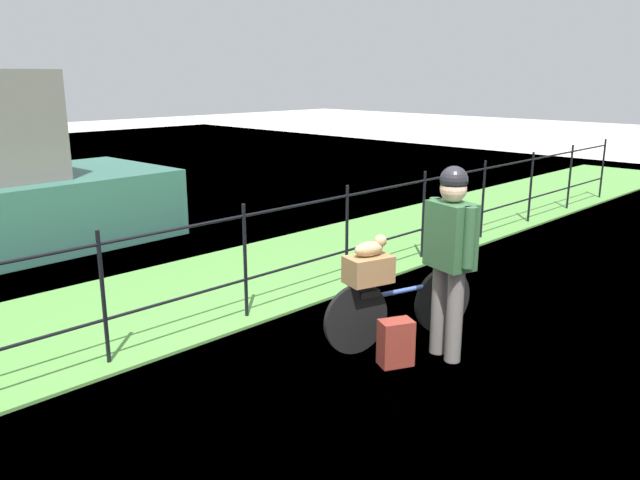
% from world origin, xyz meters
% --- Properties ---
extents(ground_plane, '(60.00, 60.00, 0.00)m').
position_xyz_m(ground_plane, '(0.00, 0.00, 0.00)').
color(ground_plane, beige).
extents(grass_strip, '(27.00, 2.40, 0.03)m').
position_xyz_m(grass_strip, '(0.00, 2.79, 0.01)').
color(grass_strip, '#569342').
rests_on(grass_strip, ground).
extents(iron_fence, '(18.04, 0.04, 1.19)m').
position_xyz_m(iron_fence, '(-0.00, 1.81, 0.68)').
color(iron_fence, black).
rests_on(iron_fence, ground).
extents(bicycle_main, '(1.57, 0.48, 0.64)m').
position_xyz_m(bicycle_main, '(0.62, 0.35, 0.34)').
color(bicycle_main, black).
rests_on(bicycle_main, ground).
extents(wooden_crate, '(0.45, 0.36, 0.24)m').
position_xyz_m(wooden_crate, '(0.28, 0.45, 0.76)').
color(wooden_crate, olive).
rests_on(wooden_crate, bicycle_main).
extents(terrier_dog, '(0.32, 0.21, 0.18)m').
position_xyz_m(terrier_dog, '(0.31, 0.44, 0.95)').
color(terrier_dog, tan).
rests_on(terrier_dog, wooden_crate).
extents(cyclist_person, '(0.36, 0.52, 1.68)m').
position_xyz_m(cyclist_person, '(0.66, -0.13, 1.00)').
color(cyclist_person, slate).
rests_on(cyclist_person, ground).
extents(backpack_on_paving, '(0.33, 0.29, 0.40)m').
position_xyz_m(backpack_on_paving, '(0.23, 0.08, 0.20)').
color(backpack_on_paving, maroon).
rests_on(backpack_on_paving, ground).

